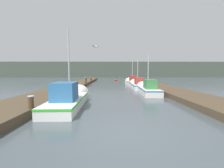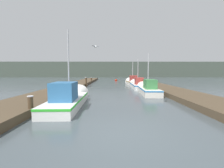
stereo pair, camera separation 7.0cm
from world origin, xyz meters
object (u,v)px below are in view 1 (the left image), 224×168
(mooring_piling_0, at_px, (91,80))
(seagull_1, at_px, (96,47))
(fishing_boat_0, at_px, (71,98))
(fishing_boat_1, at_px, (147,89))
(mooring_piling_3, at_px, (133,80))
(fishing_boat_3, at_px, (132,82))
(mooring_piling_1, at_px, (86,82))
(mooring_piling_2, at_px, (31,106))
(channel_buoy, at_px, (116,80))
(fishing_boat_2, at_px, (137,85))

(mooring_piling_0, xyz_separation_m, seagull_1, (2.83, -19.16, 3.17))
(fishing_boat_0, xyz_separation_m, seagull_1, (1.53, 0.46, 3.23))
(fishing_boat_1, bearing_deg, mooring_piling_3, 89.08)
(fishing_boat_3, xyz_separation_m, mooring_piling_3, (1.01, 5.22, 0.06))
(fishing_boat_0, distance_m, mooring_piling_1, 11.46)
(mooring_piling_2, xyz_separation_m, channel_buoy, (4.79, 26.85, -0.33))
(mooring_piling_0, height_order, channel_buoy, mooring_piling_0)
(fishing_boat_1, relative_size, fishing_boat_2, 0.96)
(fishing_boat_1, xyz_separation_m, fishing_boat_3, (-0.10, 9.45, 0.04))
(seagull_1, bearing_deg, fishing_boat_3, -153.67)
(mooring_piling_1, bearing_deg, mooring_piling_3, 46.65)
(fishing_boat_3, relative_size, mooring_piling_3, 4.57)
(fishing_boat_2, bearing_deg, seagull_1, -113.65)
(mooring_piling_0, height_order, mooring_piling_2, mooring_piling_0)
(fishing_boat_2, xyz_separation_m, mooring_piling_1, (-6.84, 1.62, 0.26))
(mooring_piling_1, bearing_deg, channel_buoy, 70.46)
(fishing_boat_0, xyz_separation_m, mooring_piling_1, (-0.93, 11.42, 0.23))
(fishing_boat_3, bearing_deg, fishing_boat_2, -94.26)
(mooring_piling_1, height_order, mooring_piling_2, mooring_piling_1)
(mooring_piling_0, height_order, seagull_1, seagull_1)
(fishing_boat_3, height_order, seagull_1, fishing_boat_3)
(fishing_boat_3, bearing_deg, mooring_piling_3, 75.00)
(seagull_1, bearing_deg, fishing_boat_0, -29.68)
(fishing_boat_0, relative_size, mooring_piling_1, 4.80)
(mooring_piling_1, bearing_deg, mooring_piling_2, -90.86)
(mooring_piling_1, relative_size, mooring_piling_2, 1.36)
(mooring_piling_3, relative_size, channel_buoy, 0.97)
(channel_buoy, bearing_deg, mooring_piling_0, -136.49)
(fishing_boat_2, height_order, mooring_piling_3, fishing_boat_2)
(seagull_1, bearing_deg, channel_buoy, -141.41)
(mooring_piling_1, bearing_deg, fishing_boat_0, -85.35)
(fishing_boat_0, bearing_deg, mooring_piling_2, -115.68)
(mooring_piling_3, bearing_deg, fishing_boat_3, -100.91)
(fishing_boat_1, xyz_separation_m, mooring_piling_3, (0.90, 14.67, 0.10))
(fishing_boat_1, distance_m, mooring_piling_3, 14.70)
(mooring_piling_0, height_order, mooring_piling_1, mooring_piling_1)
(fishing_boat_3, height_order, mooring_piling_3, fishing_boat_3)
(seagull_1, bearing_deg, fishing_boat_2, -161.43)
(fishing_boat_1, height_order, mooring_piling_3, fishing_boat_1)
(channel_buoy, bearing_deg, fishing_boat_0, -98.53)
(fishing_boat_1, xyz_separation_m, mooring_piling_1, (-6.96, 6.35, 0.24))
(fishing_boat_1, relative_size, mooring_piling_1, 4.33)
(mooring_piling_1, height_order, seagull_1, seagull_1)
(channel_buoy, height_order, seagull_1, seagull_1)
(fishing_boat_2, xyz_separation_m, channel_buoy, (-2.26, 14.52, -0.24))
(mooring_piling_2, distance_m, channel_buoy, 27.28)
(mooring_piling_3, bearing_deg, mooring_piling_2, -109.91)
(fishing_boat_3, distance_m, mooring_piling_2, 18.46)
(fishing_boat_3, xyz_separation_m, channel_buoy, (-2.27, 9.80, -0.30))
(mooring_piling_3, bearing_deg, fishing_boat_2, -95.86)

